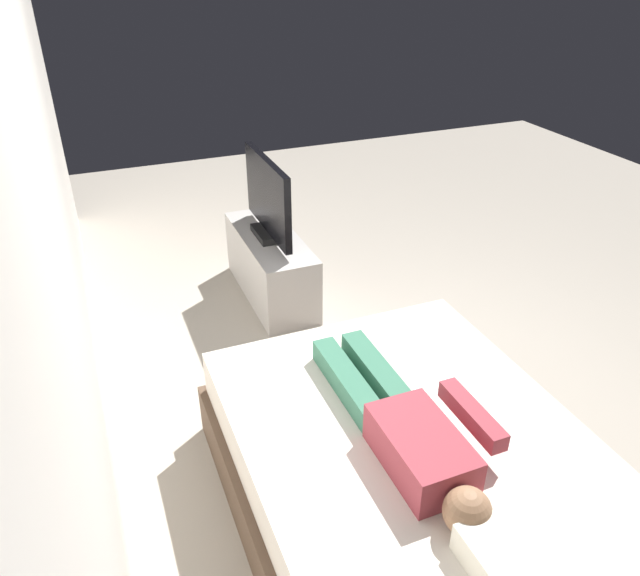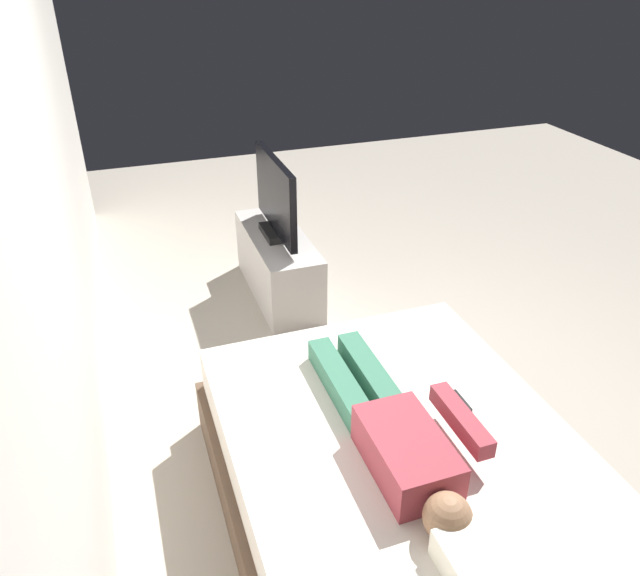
{
  "view_description": "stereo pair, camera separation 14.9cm",
  "coord_description": "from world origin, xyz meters",
  "px_view_note": "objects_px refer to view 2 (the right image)",
  "views": [
    {
      "loc": [
        -2.41,
        1.34,
        2.41
      ],
      "look_at": [
        0.35,
        0.22,
        0.69
      ],
      "focal_mm": 34.12,
      "sensor_mm": 36.0,
      "label": 1
    },
    {
      "loc": [
        -2.47,
        1.2,
        2.41
      ],
      "look_at": [
        0.35,
        0.22,
        0.69
      ],
      "focal_mm": 34.12,
      "sensor_mm": 36.0,
      "label": 2
    }
  ],
  "objects_px": {
    "bed": "(405,493)",
    "tv": "(276,199)",
    "person": "(395,432)",
    "tv_stand": "(278,265)",
    "remote": "(460,401)"
  },
  "relations": [
    {
      "from": "bed",
      "to": "tv",
      "type": "height_order",
      "value": "tv"
    },
    {
      "from": "person",
      "to": "tv",
      "type": "bearing_deg",
      "value": -3.16
    },
    {
      "from": "bed",
      "to": "tv",
      "type": "xyz_separation_m",
      "value": [
        2.31,
        -0.07,
        0.52
      ]
    },
    {
      "from": "tv_stand",
      "to": "tv",
      "type": "relative_size",
      "value": 1.25
    },
    {
      "from": "bed",
      "to": "person",
      "type": "bearing_deg",
      "value": 64.1
    },
    {
      "from": "bed",
      "to": "tv",
      "type": "relative_size",
      "value": 2.36
    },
    {
      "from": "remote",
      "to": "tv_stand",
      "type": "height_order",
      "value": "remote"
    },
    {
      "from": "bed",
      "to": "remote",
      "type": "relative_size",
      "value": 13.83
    },
    {
      "from": "remote",
      "to": "tv",
      "type": "distance_m",
      "value": 2.16
    },
    {
      "from": "person",
      "to": "remote",
      "type": "bearing_deg",
      "value": -69.53
    },
    {
      "from": "tv_stand",
      "to": "remote",
      "type": "bearing_deg",
      "value": -172.55
    },
    {
      "from": "bed",
      "to": "remote",
      "type": "bearing_deg",
      "value": -62.47
    },
    {
      "from": "person",
      "to": "tv",
      "type": "xyz_separation_m",
      "value": [
        2.28,
        -0.13,
        0.16
      ]
    },
    {
      "from": "tv_stand",
      "to": "bed",
      "type": "bearing_deg",
      "value": 178.35
    },
    {
      "from": "bed",
      "to": "person",
      "type": "height_order",
      "value": "person"
    }
  ]
}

